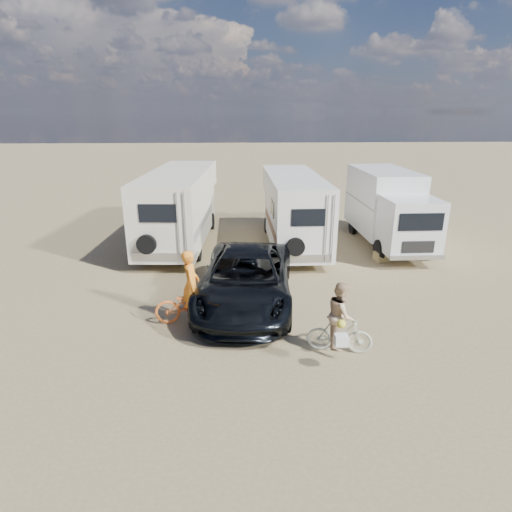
{
  "coord_description": "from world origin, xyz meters",
  "views": [
    {
      "loc": [
        -2.57,
        -10.46,
        5.43
      ],
      "look_at": [
        -1.98,
        1.56,
        1.3
      ],
      "focal_mm": 29.56,
      "sensor_mm": 36.0,
      "label": 1
    }
  ],
  "objects_px": {
    "bike_woman": "(340,334)",
    "crate": "(381,256)",
    "rv_main": "(293,211)",
    "cooler": "(253,269)",
    "dark_suv": "(246,279)",
    "rider_woman": "(341,322)",
    "rv_left": "(180,208)",
    "bike_man": "(192,304)",
    "rider_man": "(191,290)",
    "box_truck": "(389,210)",
    "bike_parked": "(389,239)"
  },
  "relations": [
    {
      "from": "dark_suv",
      "to": "bike_woman",
      "type": "distance_m",
      "value": 3.52
    },
    {
      "from": "rv_left",
      "to": "cooler",
      "type": "distance_m",
      "value": 5.16
    },
    {
      "from": "rider_woman",
      "to": "cooler",
      "type": "height_order",
      "value": "rider_woman"
    },
    {
      "from": "rv_main",
      "to": "cooler",
      "type": "xyz_separation_m",
      "value": [
        -1.83,
        -3.38,
        -1.26
      ]
    },
    {
      "from": "rider_man",
      "to": "crate",
      "type": "bearing_deg",
      "value": -59.81
    },
    {
      "from": "bike_woman",
      "to": "crate",
      "type": "relative_size",
      "value": 3.42
    },
    {
      "from": "bike_man",
      "to": "rider_man",
      "type": "bearing_deg",
      "value": 85.73
    },
    {
      "from": "rider_man",
      "to": "bike_parked",
      "type": "bearing_deg",
      "value": -55.67
    },
    {
      "from": "bike_parked",
      "to": "cooler",
      "type": "xyz_separation_m",
      "value": [
        -5.73,
        -2.64,
        -0.23
      ]
    },
    {
      "from": "rider_man",
      "to": "rider_woman",
      "type": "xyz_separation_m",
      "value": [
        3.62,
        -1.69,
        -0.13
      ]
    },
    {
      "from": "rv_left",
      "to": "crate",
      "type": "relative_size",
      "value": 17.29
    },
    {
      "from": "rv_main",
      "to": "bike_woman",
      "type": "bearing_deg",
      "value": -90.33
    },
    {
      "from": "cooler",
      "to": "rider_woman",
      "type": "bearing_deg",
      "value": -67.33
    },
    {
      "from": "rv_main",
      "to": "rider_woman",
      "type": "xyz_separation_m",
      "value": [
        -0.0,
        -8.44,
        -0.69
      ]
    },
    {
      "from": "bike_woman",
      "to": "rider_woman",
      "type": "height_order",
      "value": "rider_woman"
    },
    {
      "from": "box_truck",
      "to": "bike_man",
      "type": "height_order",
      "value": "box_truck"
    },
    {
      "from": "dark_suv",
      "to": "crate",
      "type": "distance_m",
      "value": 6.38
    },
    {
      "from": "rv_main",
      "to": "bike_woman",
      "type": "height_order",
      "value": "rv_main"
    },
    {
      "from": "rv_left",
      "to": "rider_woman",
      "type": "xyz_separation_m",
      "value": [
        4.77,
        -9.1,
        -0.75
      ]
    },
    {
      "from": "rv_left",
      "to": "rider_man",
      "type": "height_order",
      "value": "rv_left"
    },
    {
      "from": "rv_main",
      "to": "cooler",
      "type": "height_order",
      "value": "rv_main"
    },
    {
      "from": "rv_left",
      "to": "box_truck",
      "type": "relative_size",
      "value": 1.24
    },
    {
      "from": "rv_left",
      "to": "bike_parked",
      "type": "height_order",
      "value": "rv_left"
    },
    {
      "from": "crate",
      "to": "dark_suv",
      "type": "bearing_deg",
      "value": -146.11
    },
    {
      "from": "cooler",
      "to": "rv_left",
      "type": "bearing_deg",
      "value": 128.9
    },
    {
      "from": "bike_parked",
      "to": "crate",
      "type": "relative_size",
      "value": 3.96
    },
    {
      "from": "rv_main",
      "to": "bike_man",
      "type": "distance_m",
      "value": 7.72
    },
    {
      "from": "crate",
      "to": "rv_left",
      "type": "bearing_deg",
      "value": 160.7
    },
    {
      "from": "rider_woman",
      "to": "rv_left",
      "type": "bearing_deg",
      "value": 40.25
    },
    {
      "from": "rv_left",
      "to": "crate",
      "type": "xyz_separation_m",
      "value": [
        7.91,
        -2.77,
        -1.37
      ]
    },
    {
      "from": "dark_suv",
      "to": "bike_woman",
      "type": "relative_size",
      "value": 3.73
    },
    {
      "from": "dark_suv",
      "to": "bike_man",
      "type": "relative_size",
      "value": 2.87
    },
    {
      "from": "dark_suv",
      "to": "rv_main",
      "type": "bearing_deg",
      "value": 75.58
    },
    {
      "from": "rider_woman",
      "to": "rv_main",
      "type": "bearing_deg",
      "value": 12.57
    },
    {
      "from": "rv_main",
      "to": "rider_man",
      "type": "bearing_deg",
      "value": -118.51
    },
    {
      "from": "rv_left",
      "to": "bike_man",
      "type": "bearing_deg",
      "value": -77.52
    },
    {
      "from": "box_truck",
      "to": "crate",
      "type": "height_order",
      "value": "box_truck"
    },
    {
      "from": "box_truck",
      "to": "crate",
      "type": "bearing_deg",
      "value": -114.04
    },
    {
      "from": "bike_woman",
      "to": "crate",
      "type": "distance_m",
      "value": 7.07
    },
    {
      "from": "rv_main",
      "to": "rv_left",
      "type": "distance_m",
      "value": 4.82
    },
    {
      "from": "dark_suv",
      "to": "bike_man",
      "type": "distance_m",
      "value": 1.87
    },
    {
      "from": "rider_man",
      "to": "dark_suv",
      "type": "bearing_deg",
      "value": -57.86
    },
    {
      "from": "dark_suv",
      "to": "rider_man",
      "type": "bearing_deg",
      "value": -137.34
    },
    {
      "from": "box_truck",
      "to": "dark_suv",
      "type": "height_order",
      "value": "box_truck"
    },
    {
      "from": "rv_main",
      "to": "bike_woman",
      "type": "xyz_separation_m",
      "value": [
        -0.0,
        -8.44,
        -1.03
      ]
    },
    {
      "from": "rider_man",
      "to": "cooler",
      "type": "bearing_deg",
      "value": -32.25
    },
    {
      "from": "bike_woman",
      "to": "rider_man",
      "type": "height_order",
      "value": "rider_man"
    },
    {
      "from": "rv_main",
      "to": "bike_parked",
      "type": "relative_size",
      "value": 3.93
    },
    {
      "from": "crate",
      "to": "rider_man",
      "type": "bearing_deg",
      "value": -145.54
    },
    {
      "from": "rv_main",
      "to": "bike_parked",
      "type": "distance_m",
      "value": 4.1
    }
  ]
}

